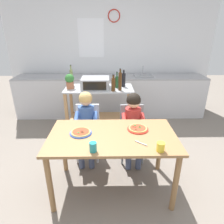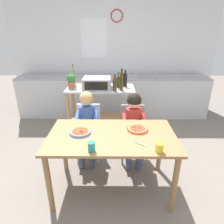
# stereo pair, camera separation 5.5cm
# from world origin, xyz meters

# --- Properties ---
(ground_plane) EXTENTS (10.67, 10.67, 0.00)m
(ground_plane) POSITION_xyz_m (0.00, 1.07, 0.00)
(ground_plane) COLOR slate
(back_wall_tiled) EXTENTS (4.58, 0.14, 2.70)m
(back_wall_tiled) POSITION_xyz_m (-0.00, 2.73, 1.35)
(back_wall_tiled) COLOR silver
(back_wall_tiled) RESTS_ON ground
(kitchen_counter) EXTENTS (4.12, 0.60, 1.09)m
(kitchen_counter) POSITION_xyz_m (0.00, 2.32, 0.45)
(kitchen_counter) COLOR silver
(kitchen_counter) RESTS_ON ground
(kitchen_island_cart) EXTENTS (1.18, 0.56, 0.90)m
(kitchen_island_cart) POSITION_xyz_m (-0.21, 1.40, 0.60)
(kitchen_island_cart) COLOR #B7BABF
(kitchen_island_cart) RESTS_ON ground
(toaster_oven) EXTENTS (0.47, 0.40, 0.18)m
(toaster_oven) POSITION_xyz_m (-0.27, 1.38, 0.99)
(toaster_oven) COLOR #999BA0
(toaster_oven) RESTS_ON kitchen_island_cart
(bottle_tall_green_wine) EXTENTS (0.05, 0.05, 0.28)m
(bottle_tall_green_wine) POSITION_xyz_m (0.17, 1.56, 1.00)
(bottle_tall_green_wine) COLOR #1E4723
(bottle_tall_green_wine) RESTS_ON kitchen_island_cart
(bottle_clear_vinegar) EXTENTS (0.05, 0.05, 0.36)m
(bottle_clear_vinegar) POSITION_xyz_m (-0.71, 1.60, 1.05)
(bottle_clear_vinegar) COLOR olive
(bottle_clear_vinegar) RESTS_ON kitchen_island_cart
(bottle_brown_beer) EXTENTS (0.07, 0.07, 0.28)m
(bottle_brown_beer) POSITION_xyz_m (0.04, 1.20, 1.01)
(bottle_brown_beer) COLOR #4C2D14
(bottle_brown_beer) RESTS_ON kitchen_island_cart
(bottle_squat_spirits) EXTENTS (0.07, 0.07, 0.29)m
(bottle_squat_spirits) POSITION_xyz_m (0.22, 1.48, 1.02)
(bottle_squat_spirits) COLOR black
(bottle_squat_spirits) RESTS_ON kitchen_island_cart
(bottle_dark_olive_oil) EXTENTS (0.06, 0.06, 0.36)m
(bottle_dark_olive_oil) POSITION_xyz_m (0.15, 1.24, 1.05)
(bottle_dark_olive_oil) COLOR #4C2D14
(bottle_dark_olive_oil) RESTS_ON kitchen_island_cart
(bottle_slim_sauce) EXTENTS (0.06, 0.06, 0.28)m
(bottle_slim_sauce) POSITION_xyz_m (0.10, 1.41, 1.00)
(bottle_slim_sauce) COLOR #1E4723
(bottle_slim_sauce) RESTS_ON kitchen_island_cart
(potted_herb_plant) EXTENTS (0.15, 0.15, 0.25)m
(potted_herb_plant) POSITION_xyz_m (-0.70, 1.36, 1.03)
(potted_herb_plant) COLOR #9E5B3D
(potted_herb_plant) RESTS_ON kitchen_island_cart
(dining_table) EXTENTS (1.43, 0.80, 0.75)m
(dining_table) POSITION_xyz_m (0.00, 0.00, 0.65)
(dining_table) COLOR olive
(dining_table) RESTS_ON ground
(dining_chair_left) EXTENTS (0.36, 0.36, 0.81)m
(dining_chair_left) POSITION_xyz_m (-0.36, 0.69, 0.48)
(dining_chair_left) COLOR silver
(dining_chair_left) RESTS_ON ground
(dining_chair_right) EXTENTS (0.36, 0.36, 0.81)m
(dining_chair_right) POSITION_xyz_m (0.30, 0.66, 0.48)
(dining_chair_right) COLOR gray
(dining_chair_right) RESTS_ON ground
(child_in_blue_striped_shirt) EXTENTS (0.32, 0.42, 1.04)m
(child_in_blue_striped_shirt) POSITION_xyz_m (-0.36, 0.57, 0.67)
(child_in_blue_striped_shirt) COLOR #424C6B
(child_in_blue_striped_shirt) RESTS_ON ground
(child_in_red_shirt) EXTENTS (0.32, 0.42, 1.03)m
(child_in_red_shirt) POSITION_xyz_m (0.30, 0.55, 0.67)
(child_in_red_shirt) COLOR #424C6B
(child_in_red_shirt) RESTS_ON ground
(pizza_plate_blue_rimmed) EXTENTS (0.25, 0.25, 0.03)m
(pizza_plate_blue_rimmed) POSITION_xyz_m (-0.36, 0.04, 0.77)
(pizza_plate_blue_rimmed) COLOR #3356B7
(pizza_plate_blue_rimmed) RESTS_ON dining_table
(pizza_plate_red_rimmed) EXTENTS (0.25, 0.25, 0.03)m
(pizza_plate_red_rimmed) POSITION_xyz_m (0.30, 0.12, 0.77)
(pizza_plate_red_rimmed) COLOR red
(pizza_plate_red_rimmed) RESTS_ON dining_table
(drinking_cup_teal) EXTENTS (0.07, 0.07, 0.10)m
(drinking_cup_teal) POSITION_xyz_m (-0.19, -0.32, 0.80)
(drinking_cup_teal) COLOR teal
(drinking_cup_teal) RESTS_ON dining_table
(drinking_cup_yellow) EXTENTS (0.08, 0.08, 0.09)m
(drinking_cup_yellow) POSITION_xyz_m (0.46, -0.32, 0.80)
(drinking_cup_yellow) COLOR yellow
(drinking_cup_yellow) RESTS_ON dining_table
(serving_spoon) EXTENTS (0.11, 0.10, 0.01)m
(serving_spoon) POSITION_xyz_m (0.29, -0.19, 0.76)
(serving_spoon) COLOR #B7BABF
(serving_spoon) RESTS_ON dining_table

